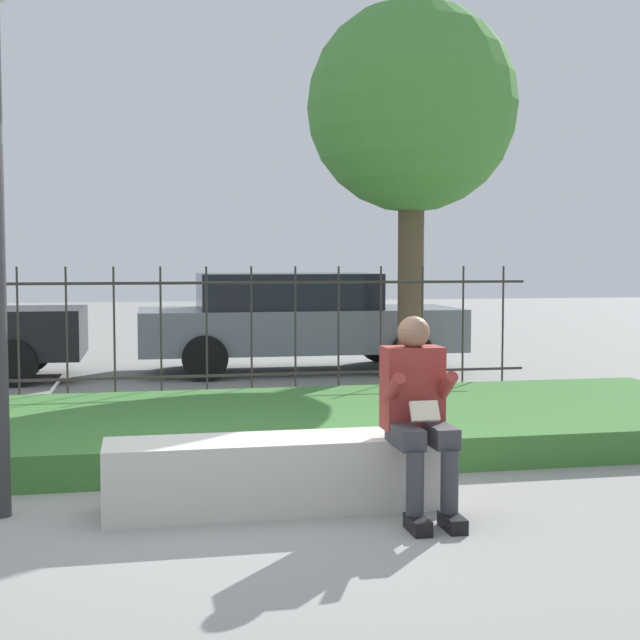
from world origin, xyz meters
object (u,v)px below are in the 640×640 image
object	(u,v)px
tree_behind_fence	(412,109)
stone_bench	(277,477)
person_seated_reader	(418,407)
car_parked_center	(296,319)

from	to	relation	value
tree_behind_fence	stone_bench	bearing A→B (deg)	-115.44
person_seated_reader	tree_behind_fence	xyz separation A→B (m)	(1.75, 5.79, 2.88)
stone_bench	car_parked_center	distance (m)	7.37
stone_bench	person_seated_reader	distance (m)	1.04
person_seated_reader	tree_behind_fence	bearing A→B (deg)	73.20
stone_bench	tree_behind_fence	bearing A→B (deg)	64.56
person_seated_reader	car_parked_center	bearing A→B (deg)	86.03
person_seated_reader	stone_bench	bearing A→B (deg)	161.40
person_seated_reader	tree_behind_fence	distance (m)	6.70
stone_bench	person_seated_reader	size ratio (longest dim) A/B	1.74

